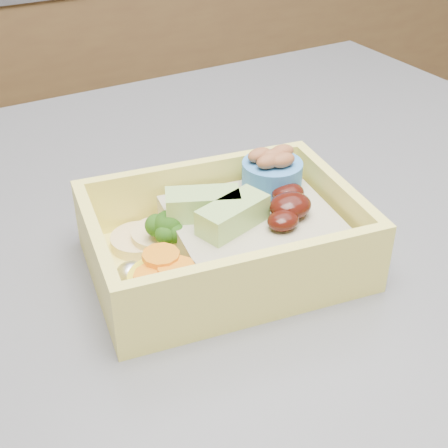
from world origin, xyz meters
TOP-DOWN VIEW (x-y plane):
  - bento_box at (0.16, -0.09)m, footprint 0.22×0.18m

SIDE VIEW (x-z plane):
  - bento_box at x=0.16m, z-range 0.91..0.98m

